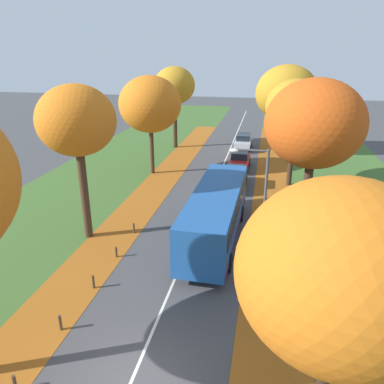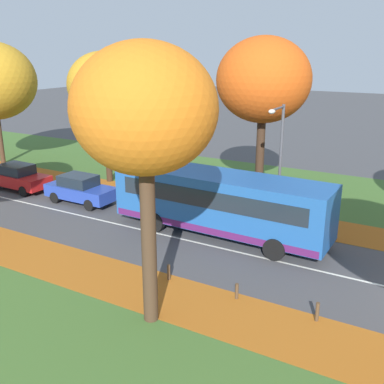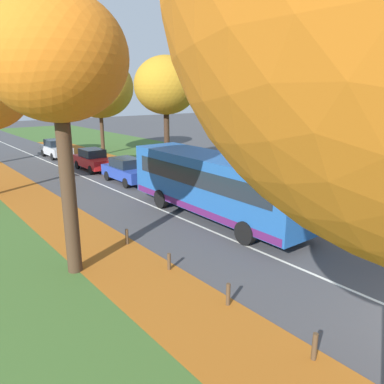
% 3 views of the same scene
% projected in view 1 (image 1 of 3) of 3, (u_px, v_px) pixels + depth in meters
% --- Properties ---
extents(grass_verge_left, '(12.00, 90.00, 0.01)m').
position_uv_depth(grass_verge_left, '(110.00, 177.00, 32.33)').
color(grass_verge_left, '#3D6028').
rests_on(grass_verge_left, ground).
extents(leaf_litter_left, '(2.80, 60.00, 0.00)m').
position_uv_depth(leaf_litter_left, '(137.00, 209.00, 25.99)').
color(leaf_litter_left, '#9E5619').
rests_on(leaf_litter_left, grass_verge_left).
extents(grass_verge_right, '(12.00, 90.00, 0.01)m').
position_uv_depth(grass_verge_right, '(333.00, 192.00, 28.94)').
color(grass_verge_right, '#3D6028').
rests_on(grass_verge_right, ground).
extents(leaf_litter_right, '(2.80, 60.00, 0.00)m').
position_uv_depth(leaf_litter_right, '(272.00, 220.00, 24.29)').
color(leaf_litter_right, '#9E5619').
rests_on(leaf_litter_right, grass_verge_right).
extents(road_centre_line, '(0.12, 80.00, 0.01)m').
position_uv_depth(road_centre_line, '(215.00, 185.00, 30.64)').
color(road_centre_line, silver).
rests_on(road_centre_line, ground).
extents(tree_left_near, '(4.22, 4.22, 8.75)m').
position_uv_depth(tree_left_near, '(77.00, 122.00, 19.77)').
color(tree_left_near, '#422D1E').
rests_on(tree_left_near, ground).
extents(tree_left_mid, '(5.25, 5.25, 8.42)m').
position_uv_depth(tree_left_mid, '(150.00, 104.00, 31.35)').
color(tree_left_mid, '#422D1E').
rests_on(tree_left_mid, ground).
extents(tree_left_far, '(4.40, 4.40, 8.74)m').
position_uv_depth(tree_left_far, '(174.00, 86.00, 39.96)').
color(tree_left_far, '#382619').
rests_on(tree_left_far, ground).
extents(tree_right_nearest, '(4.82, 4.82, 7.85)m').
position_uv_depth(tree_right_nearest, '(341.00, 273.00, 8.37)').
color(tree_right_nearest, black).
rests_on(tree_right_nearest, ground).
extents(tree_right_near, '(4.94, 4.94, 9.14)m').
position_uv_depth(tree_right_near, '(314.00, 125.00, 18.49)').
color(tree_right_near, '#382619').
rests_on(tree_right_near, ground).
extents(tree_right_mid, '(4.62, 4.62, 8.37)m').
position_uv_depth(tree_right_mid, '(296.00, 107.00, 28.35)').
color(tree_right_mid, '#382619').
rests_on(tree_right_mid, ground).
extents(tree_right_far, '(6.23, 6.23, 9.03)m').
position_uv_depth(tree_right_far, '(286.00, 93.00, 37.74)').
color(tree_right_far, '#422D1E').
rests_on(tree_right_far, ground).
extents(bollard_second, '(0.12, 0.12, 0.58)m').
position_uv_depth(bollard_second, '(15.00, 383.00, 12.08)').
color(bollard_second, '#4C3823').
rests_on(bollard_second, ground).
extents(bollard_third, '(0.12, 0.12, 0.68)m').
position_uv_depth(bollard_third, '(60.00, 323.00, 14.65)').
color(bollard_third, '#4C3823').
rests_on(bollard_third, ground).
extents(bollard_fourth, '(0.12, 0.12, 0.67)m').
position_uv_depth(bollard_fourth, '(93.00, 282.00, 17.23)').
color(bollard_fourth, '#4C3823').
rests_on(bollard_fourth, ground).
extents(bollard_fifth, '(0.12, 0.12, 0.59)m').
position_uv_depth(bollard_fifth, '(116.00, 252.00, 19.85)').
color(bollard_fifth, '#4C3823').
rests_on(bollard_fifth, ground).
extents(bollard_sixth, '(0.12, 0.12, 0.64)m').
position_uv_depth(bollard_sixth, '(134.00, 228.00, 22.44)').
color(bollard_sixth, '#4C3823').
rests_on(bollard_sixth, ground).
extents(streetlamp_right, '(1.89, 0.28, 6.00)m').
position_uv_depth(streetlamp_right, '(259.00, 194.00, 18.36)').
color(streetlamp_right, '#47474C').
rests_on(streetlamp_right, ground).
extents(bus, '(2.84, 10.45, 2.98)m').
position_uv_depth(bus, '(216.00, 212.00, 21.27)').
color(bus, '#1E5199').
rests_on(bus, ground).
extents(car_blue_lead, '(1.82, 4.22, 1.62)m').
position_uv_depth(car_blue_lead, '(235.00, 178.00, 29.77)').
color(car_blue_lead, '#233D9E').
rests_on(car_blue_lead, ground).
extents(car_red_following, '(1.84, 4.23, 1.62)m').
position_uv_depth(car_red_following, '(240.00, 160.00, 34.48)').
color(car_red_following, '#B21919').
rests_on(car_red_following, ground).
extents(car_silver_third_in_line, '(1.82, 4.22, 1.62)m').
position_uv_depth(car_silver_third_in_line, '(243.00, 142.00, 41.38)').
color(car_silver_third_in_line, '#B7BABF').
rests_on(car_silver_third_in_line, ground).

